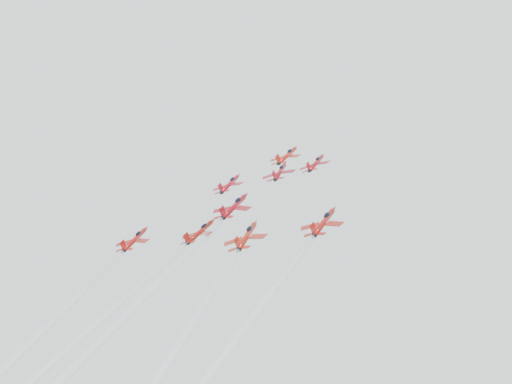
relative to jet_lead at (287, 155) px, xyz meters
The scene contains 6 objects.
jet_lead is the anchor object (origin of this frame).
jet_row2_left 18.63m from the jet_lead, 131.92° to the right, with size 9.28×11.30×8.93m.
jet_row2_center 12.55m from the jet_lead, 72.65° to the right, with size 9.20×11.21×8.85m.
jet_row2_right 15.93m from the jet_lead, 33.07° to the right, with size 8.47×10.32×8.16m.
jet_center 80.20m from the jet_lead, 91.22° to the right, with size 10.18×88.20×69.34m.
jet_rear_left 83.91m from the jet_lead, 93.72° to the right, with size 8.53×73.89×58.09m.
Camera 1 is at (67.32, -110.74, 125.15)m, focal length 40.00 mm.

